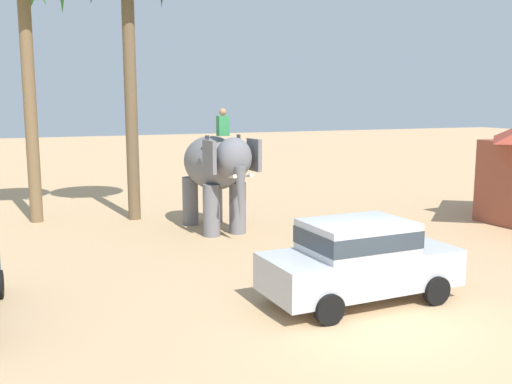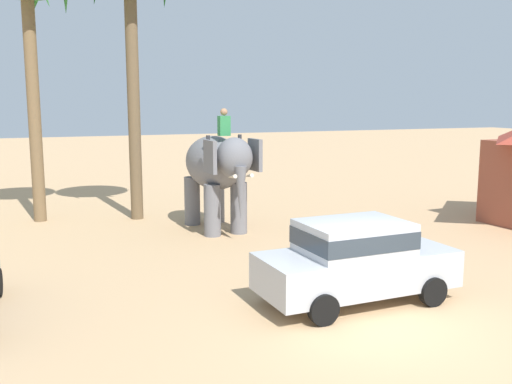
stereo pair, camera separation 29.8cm
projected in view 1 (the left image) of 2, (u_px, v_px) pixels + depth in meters
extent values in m
plane|color=tan|center=(384.00, 329.00, 10.56)|extent=(120.00, 120.00, 0.00)
cube|color=#B7BABF|center=(360.00, 269.00, 11.94)|extent=(4.15, 1.83, 0.76)
cube|color=#B7BABF|center=(357.00, 236.00, 11.78)|extent=(2.15, 1.63, 0.64)
cube|color=#2D3842|center=(357.00, 236.00, 11.78)|extent=(2.17, 1.65, 0.35)
cylinder|color=black|center=(385.00, 269.00, 13.28)|extent=(0.61, 0.20, 0.60)
cylinder|color=black|center=(436.00, 291.00, 11.76)|extent=(0.61, 0.20, 0.60)
cylinder|color=black|center=(287.00, 283.00, 12.24)|extent=(0.61, 0.20, 0.60)
cylinder|color=black|center=(329.00, 309.00, 10.71)|extent=(0.61, 0.20, 0.60)
ellipsoid|color=slate|center=(213.00, 163.00, 18.43)|extent=(1.80, 3.20, 1.70)
cylinder|color=slate|center=(238.00, 208.00, 18.01)|extent=(0.52, 0.52, 1.60)
cylinder|color=slate|center=(211.00, 210.00, 17.62)|extent=(0.52, 0.52, 1.60)
cylinder|color=slate|center=(215.00, 199.00, 19.66)|extent=(0.52, 0.52, 1.60)
cylinder|color=slate|center=(190.00, 201.00, 19.27)|extent=(0.52, 0.52, 1.60)
ellipsoid|color=slate|center=(234.00, 158.00, 16.94)|extent=(1.16, 1.07, 1.20)
cube|color=slate|center=(254.00, 155.00, 17.34)|extent=(0.17, 0.81, 0.96)
cube|color=slate|center=(209.00, 157.00, 16.70)|extent=(0.17, 0.81, 0.96)
cone|color=slate|center=(240.00, 194.00, 16.70)|extent=(0.38, 0.38, 1.60)
cone|color=beige|center=(248.00, 176.00, 16.78)|extent=(0.16, 0.57, 0.21)
cone|color=beige|center=(231.00, 177.00, 16.55)|extent=(0.16, 0.57, 0.21)
cube|color=#338C4C|center=(223.00, 126.00, 17.48)|extent=(0.35, 0.26, 0.60)
sphere|color=#A87A56|center=(223.00, 112.00, 17.42)|extent=(0.22, 0.22, 0.22)
cylinder|color=#333338|center=(239.00, 143.00, 17.80)|extent=(0.12, 0.12, 0.55)
cylinder|color=#333338|center=(207.00, 145.00, 17.34)|extent=(0.12, 0.12, 0.55)
cylinder|color=brown|center=(30.00, 103.00, 19.19)|extent=(0.42, 0.42, 8.04)
cylinder|color=brown|center=(131.00, 99.00, 19.62)|extent=(0.42, 0.42, 8.30)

